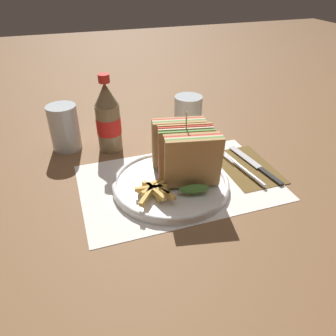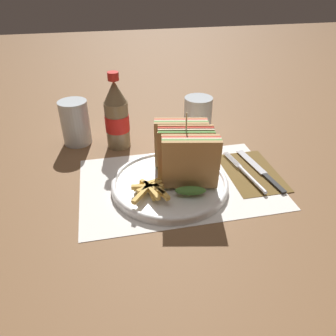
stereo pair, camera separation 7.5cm
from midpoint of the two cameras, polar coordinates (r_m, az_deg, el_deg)
ground_plane at (r=0.76m, az=-0.39°, el=-3.47°), size 4.00×4.00×0.00m
placemat at (r=0.77m, az=-1.17°, el=-2.61°), size 0.46×0.30×0.00m
plate_main at (r=0.75m, az=-2.37°, el=-2.78°), size 0.27×0.27×0.02m
club_sandwich at (r=0.73m, az=0.09°, el=2.50°), size 0.13×0.18×0.16m
fries_pile at (r=0.70m, az=-5.56°, el=-3.94°), size 0.08×0.09×0.02m
napkin at (r=0.84m, az=11.13°, el=0.13°), size 0.12×0.19×0.00m
fork at (r=0.82m, az=10.61°, el=-0.37°), size 0.04×0.19×0.01m
knife at (r=0.85m, az=12.53°, el=0.52°), size 0.04×0.20×0.00m
coke_bottle_near at (r=0.89m, az=-12.81°, el=8.27°), size 0.07×0.07×0.21m
glass_near at (r=0.95m, az=1.20°, el=8.34°), size 0.08×0.08×0.12m
glass_far at (r=0.94m, az=-19.73°, el=6.16°), size 0.08×0.08×0.12m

